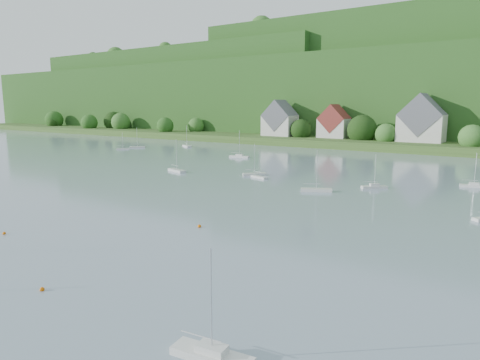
# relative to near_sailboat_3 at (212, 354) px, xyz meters

# --- Properties ---
(far_shore_strip) EXTENTS (600.00, 60.00, 3.00)m
(far_shore_strip) POSITION_rel_near_sailboat_3_xyz_m (-25.40, 164.08, 1.08)
(far_shore_strip) COLOR #314D1C
(far_shore_strip) RESTS_ON ground
(forested_ridge) EXTENTS (620.00, 181.22, 69.89)m
(forested_ridge) POSITION_rel_near_sailboat_3_xyz_m (-25.00, 232.65, 22.46)
(forested_ridge) COLOR #1E4416
(forested_ridge) RESTS_ON ground
(village_building_0) EXTENTS (14.00, 10.40, 16.00)m
(village_building_0) POSITION_rel_near_sailboat_3_xyz_m (-80.40, 151.08, 9.09)
(village_building_0) COLOR beige
(village_building_0) RESTS_ON far_shore_strip
(village_building_1) EXTENTS (12.00, 9.36, 14.00)m
(village_building_1) POSITION_rel_near_sailboat_3_xyz_m (-55.40, 153.08, 8.33)
(village_building_1) COLOR beige
(village_building_1) RESTS_ON far_shore_strip
(village_building_2) EXTENTS (16.00, 11.44, 18.00)m
(village_building_2) POSITION_rel_near_sailboat_3_xyz_m (-20.40, 152.08, 9.85)
(village_building_2) COLOR beige
(village_building_2) RESTS_ON far_shore_strip
(near_sailboat_3) EXTENTS (5.83, 2.29, 7.66)m
(near_sailboat_3) POSITION_rel_near_sailboat_3_xyz_m (0.00, 0.00, 0.00)
(near_sailboat_3) COLOR silver
(near_sailboat_3) RESTS_ON ground
(mooring_buoy_2) EXTENTS (0.43, 0.43, 0.43)m
(mooring_buoy_2) POSITION_rel_near_sailboat_3_xyz_m (-19.28, -0.22, -0.42)
(mooring_buoy_2) COLOR #DD6104
(mooring_buoy_2) RESTS_ON ground
(mooring_buoy_3) EXTENTS (0.50, 0.50, 0.50)m
(mooring_buoy_3) POSITION_rel_near_sailboat_3_xyz_m (-20.91, 23.69, -0.42)
(mooring_buoy_3) COLOR #DD6104
(mooring_buoy_3) RESTS_ON ground
(mooring_buoy_5) EXTENTS (0.43, 0.43, 0.43)m
(mooring_buoy_5) POSITION_rel_near_sailboat_3_xyz_m (-39.59, 6.78, -0.42)
(mooring_buoy_5) COLOR #DD6104
(mooring_buoy_5) RESTS_ON ground
(far_sailboat_cluster) EXTENTS (200.37, 65.25, 8.71)m
(far_sailboat_cluster) POSITION_rel_near_sailboat_3_xyz_m (-18.45, 81.70, -0.06)
(far_sailboat_cluster) COLOR silver
(far_sailboat_cluster) RESTS_ON ground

